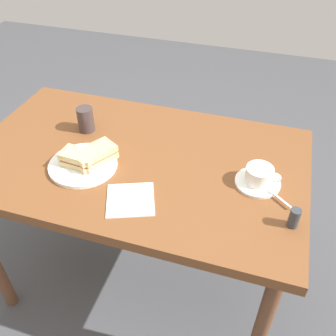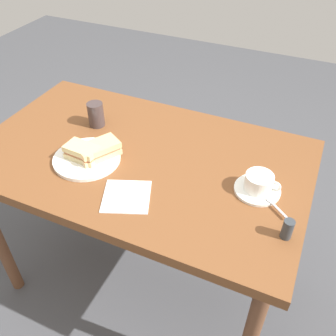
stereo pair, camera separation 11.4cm
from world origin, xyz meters
The scene contains 11 objects.
ground_plane centered at (0.00, 0.00, 0.00)m, with size 6.00×6.00×0.00m, color #46474C.
dining_table centered at (0.00, 0.00, 0.68)m, with size 1.23×0.74×0.77m.
sandwich_plate centered at (-0.16, -0.10, 0.78)m, with size 0.24×0.24×0.01m, color white.
sandwich_front centered at (-0.16, -0.11, 0.81)m, with size 0.13×0.08×0.05m.
sandwich_back centered at (-0.12, -0.08, 0.81)m, with size 0.14×0.17×0.05m.
coffee_saucer centered at (0.44, -0.01, 0.77)m, with size 0.15×0.15×0.01m, color white.
coffee_cup centered at (0.44, -0.01, 0.81)m, with size 0.12×0.09×0.06m.
spoon centered at (0.50, -0.06, 0.78)m, with size 0.08×0.07×0.01m.
napkin centered at (0.07, -0.21, 0.77)m, with size 0.15×0.15×0.00m, color white.
salt_shaker centered at (0.56, -0.17, 0.80)m, with size 0.03×0.03×0.07m, color #33383D.
drinking_glass centered at (-0.25, 0.11, 0.82)m, with size 0.06×0.06×0.10m, color #403332.
Camera 2 is at (0.54, -0.93, 1.61)m, focal length 39.56 mm.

